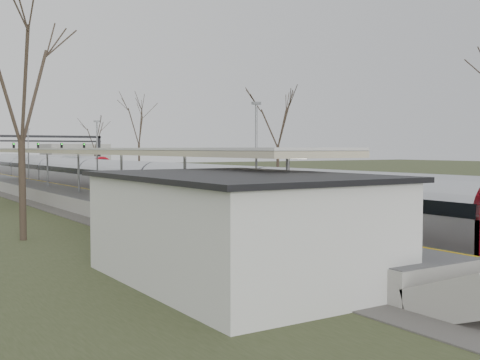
{
  "coord_description": "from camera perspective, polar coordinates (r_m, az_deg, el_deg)",
  "views": [
    {
      "loc": [
        -22.14,
        -7.22,
        4.08
      ],
      "look_at": [
        -0.75,
        26.12,
        2.0
      ],
      "focal_mm": 45.0,
      "sensor_mm": 36.0,
      "label": 1
    }
  ],
  "objects": [
    {
      "name": "train_near",
      "position": [
        60.99,
        -13.87,
        0.47
      ],
      "size": [
        2.62,
        90.21,
        3.05
      ],
      "color": "#B5B7C0",
      "rests_on": "ground"
    },
    {
      "name": "track_bed",
      "position": [
        66.25,
        -12.86,
        -0.55
      ],
      "size": [
        24.0,
        160.0,
        0.22
      ],
      "color": "#474442",
      "rests_on": "ground"
    },
    {
      "name": "signal_gantry",
      "position": [
        94.9,
        -19.04,
        3.34
      ],
      "size": [
        21.0,
        0.59,
        6.08
      ],
      "color": "black",
      "rests_on": "ground"
    },
    {
      "name": "train_far",
      "position": [
        107.34,
        -18.31,
        1.46
      ],
      "size": [
        2.62,
        60.21,
        3.05
      ],
      "color": "#B5B7C0",
      "rests_on": "ground"
    },
    {
      "name": "canopy",
      "position": [
        42.28,
        -14.67,
        2.7
      ],
      "size": [
        4.1,
        50.0,
        3.11
      ],
      "color": "slate",
      "rests_on": "platform"
    },
    {
      "name": "passenger",
      "position": [
        19.5,
        11.89,
        -3.76
      ],
      "size": [
        0.56,
        0.68,
        1.61
      ],
      "primitive_type": "imported",
      "rotation": [
        0.0,
        0.0,
        1.93
      ],
      "color": "#272A4C",
      "rests_on": "platform"
    },
    {
      "name": "tree_east_far",
      "position": [
        61.15,
        3.62,
        6.0
      ],
      "size": [
        5.0,
        5.0,
        10.3
      ],
      "color": "#2D231C",
      "rests_on": "ground"
    },
    {
      "name": "tree_west_near",
      "position": [
        28.09,
        -20.12,
        9.38
      ],
      "size": [
        5.0,
        5.0,
        10.3
      ],
      "color": "#2D231C",
      "rests_on": "ground"
    },
    {
      "name": "platform",
      "position": [
        46.73,
        -16.33,
        -1.51
      ],
      "size": [
        3.5,
        69.0,
        1.0
      ],
      "primitive_type": "cube",
      "color": "#9E9B93",
      "rests_on": "ground"
    },
    {
      "name": "station_building",
      "position": [
        18.18,
        -0.34,
        -4.83
      ],
      "size": [
        6.0,
        9.0,
        3.2
      ],
      "primitive_type": "cube",
      "color": "silver",
      "rests_on": "ground"
    }
  ]
}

